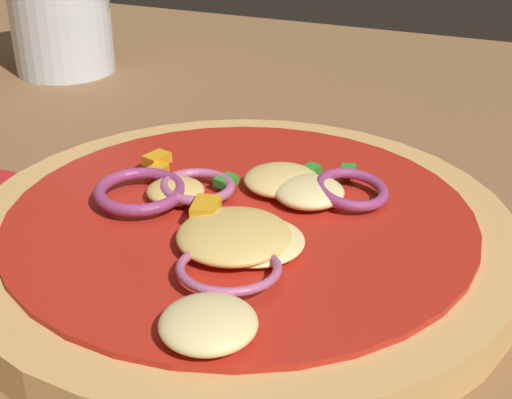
% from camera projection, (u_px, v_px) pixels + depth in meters
% --- Properties ---
extents(dining_table, '(1.43, 0.95, 0.03)m').
position_uv_depth(dining_table, '(264.00, 301.00, 0.35)').
color(dining_table, brown).
rests_on(dining_table, ground).
extents(pizza, '(0.27, 0.27, 0.03)m').
position_uv_depth(pizza, '(240.00, 233.00, 0.35)').
color(pizza, tan).
rests_on(pizza, dining_table).
extents(beer_glass, '(0.08, 0.08, 0.13)m').
position_uv_depth(beer_glass, '(59.00, 3.00, 0.60)').
color(beer_glass, silver).
rests_on(beer_glass, dining_table).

